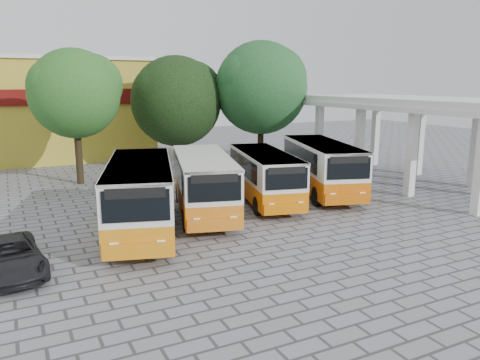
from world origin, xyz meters
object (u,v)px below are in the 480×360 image
bus_centre_right (265,174)px  parked_car (10,257)px  bus_far_left (140,193)px  bus_centre_left (204,181)px  bus_far_right (322,164)px

bus_centre_right → parked_car: bus_centre_right is taller
bus_centre_right → bus_far_left: bearing=-149.6°
bus_centre_left → parked_car: bus_centre_left is taller
bus_far_left → bus_centre_left: (3.48, 1.43, -0.09)m
bus_far_left → bus_centre_right: (7.26, 2.14, -0.20)m
bus_far_left → bus_far_right: size_ratio=1.03×
parked_car → bus_far_right: bearing=10.5°
bus_centre_left → parked_car: 9.48m
bus_centre_left → bus_centre_right: bus_centre_left is taller
bus_far_left → bus_centre_left: size_ratio=1.06×
bus_far_left → bus_centre_right: bearing=32.8°
bus_centre_left → bus_far_right: bearing=22.9°
bus_centre_left → parked_car: bearing=-140.2°
bus_centre_left → bus_far_left: bearing=-141.9°
bus_centre_left → bus_centre_right: 3.84m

